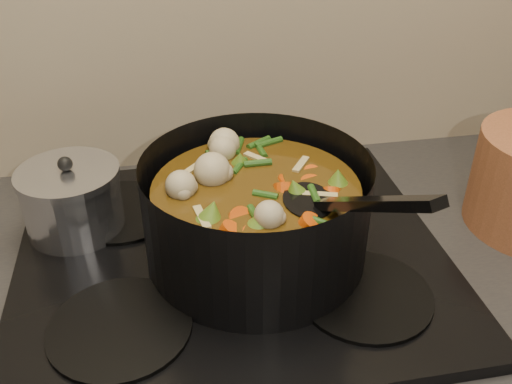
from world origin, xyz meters
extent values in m
cube|color=black|center=(0.00, 1.93, 0.89)|extent=(2.64, 0.64, 0.05)
cube|color=black|center=(0.00, 1.93, 0.92)|extent=(0.62, 0.54, 0.02)
cylinder|color=black|center=(-0.16, 1.80, 0.93)|extent=(0.18, 0.18, 0.01)
cylinder|color=black|center=(0.16, 1.80, 0.93)|extent=(0.18, 0.18, 0.01)
cylinder|color=black|center=(-0.16, 2.06, 0.93)|extent=(0.18, 0.18, 0.01)
cylinder|color=black|center=(0.16, 2.06, 0.93)|extent=(0.18, 0.18, 0.01)
cylinder|color=black|center=(0.03, 1.91, 1.01)|extent=(0.35, 0.35, 0.16)
cylinder|color=black|center=(0.03, 1.91, 0.94)|extent=(0.31, 0.31, 0.01)
cylinder|color=#4D320D|center=(0.03, 1.91, 0.99)|extent=(0.28, 0.28, 0.11)
cylinder|color=#E4520A|center=(0.08, 1.91, 1.05)|extent=(0.03, 0.03, 0.03)
cylinder|color=#E4520A|center=(0.07, 1.98, 1.05)|extent=(0.04, 0.04, 0.03)
cylinder|color=#E4520A|center=(-0.02, 2.00, 1.05)|extent=(0.04, 0.04, 0.03)
cylinder|color=#E4520A|center=(-0.02, 1.91, 1.05)|extent=(0.03, 0.04, 0.03)
cylinder|color=#E4520A|center=(-0.01, 1.83, 1.05)|extent=(0.04, 0.04, 0.03)
cylinder|color=#E4520A|center=(0.06, 1.88, 1.05)|extent=(0.04, 0.04, 0.03)
cylinder|color=#E4520A|center=(0.11, 1.92, 1.05)|extent=(0.04, 0.04, 0.03)
cylinder|color=#E4520A|center=(0.07, 2.01, 1.05)|extent=(0.04, 0.03, 0.03)
cylinder|color=#E4520A|center=(0.00, 1.96, 1.05)|extent=(0.04, 0.04, 0.03)
sphere|color=tan|center=(0.10, 1.91, 1.06)|extent=(0.04, 0.04, 0.04)
sphere|color=tan|center=(0.03, 1.98, 1.06)|extent=(0.04, 0.04, 0.04)
sphere|color=tan|center=(-0.03, 1.90, 1.06)|extent=(0.04, 0.04, 0.04)
sphere|color=tan|center=(0.04, 1.85, 1.06)|extent=(0.04, 0.04, 0.04)
sphere|color=tan|center=(0.10, 1.93, 1.06)|extent=(0.04, 0.04, 0.04)
cone|color=#598621|center=(0.05, 1.82, 1.05)|extent=(0.04, 0.04, 0.04)
cone|color=#598621|center=(0.12, 1.93, 1.05)|extent=(0.04, 0.04, 0.04)
cone|color=#598621|center=(0.01, 2.00, 1.05)|extent=(0.04, 0.04, 0.04)
cone|color=#598621|center=(-0.05, 1.88, 1.05)|extent=(0.04, 0.04, 0.04)
cone|color=#598621|center=(0.07, 1.83, 1.05)|extent=(0.04, 0.04, 0.04)
cylinder|color=#285117|center=(0.06, 1.95, 1.05)|extent=(0.01, 0.04, 0.01)
cylinder|color=#285117|center=(0.01, 2.02, 1.05)|extent=(0.04, 0.03, 0.01)
cylinder|color=#285117|center=(-0.05, 1.95, 1.05)|extent=(0.04, 0.02, 0.01)
cylinder|color=#285117|center=(-0.03, 1.88, 1.05)|extent=(0.03, 0.04, 0.01)
cylinder|color=#285117|center=(0.02, 1.87, 1.05)|extent=(0.03, 0.04, 0.01)
cylinder|color=#285117|center=(0.10, 1.83, 1.05)|extent=(0.04, 0.02, 0.01)
cylinder|color=#285117|center=(0.12, 1.91, 1.05)|extent=(0.04, 0.03, 0.01)
cylinder|color=#285117|center=(0.08, 1.96, 1.05)|extent=(0.01, 0.04, 0.01)
cylinder|color=#285117|center=(0.02, 1.96, 1.05)|extent=(0.04, 0.03, 0.01)
cylinder|color=#285117|center=(-0.06, 1.96, 1.05)|extent=(0.04, 0.02, 0.01)
cylinder|color=#285117|center=(-0.05, 1.88, 1.05)|extent=(0.03, 0.04, 0.01)
cylinder|color=#285117|center=(0.02, 1.85, 1.05)|extent=(0.03, 0.04, 0.01)
cube|color=tan|center=(-0.04, 1.90, 1.05)|extent=(0.05, 0.01, 0.00)
cube|color=tan|center=(0.05, 1.84, 1.05)|extent=(0.02, 0.05, 0.00)
cube|color=tan|center=(0.11, 1.93, 1.05)|extent=(0.04, 0.03, 0.00)
cube|color=tan|center=(0.01, 1.99, 1.05)|extent=(0.04, 0.04, 0.00)
cube|color=tan|center=(-0.04, 1.89, 1.05)|extent=(0.03, 0.05, 0.00)
ellipsoid|color=black|center=(0.09, 1.86, 1.05)|extent=(0.07, 0.09, 0.01)
cube|color=black|center=(0.14, 1.77, 1.10)|extent=(0.08, 0.18, 0.11)
cylinder|color=silver|center=(-0.23, 2.03, 0.98)|extent=(0.15, 0.15, 0.09)
cylinder|color=silver|center=(-0.23, 2.03, 1.03)|extent=(0.15, 0.15, 0.01)
sphere|color=black|center=(-0.23, 2.03, 1.04)|extent=(0.02, 0.02, 0.02)
camera|label=1|loc=(-0.09, 1.27, 1.46)|focal=40.00mm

